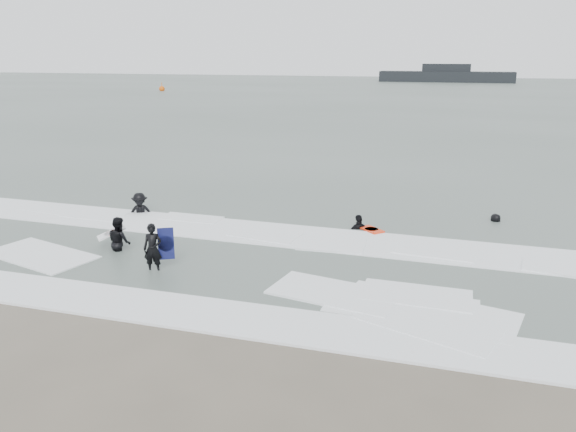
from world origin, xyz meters
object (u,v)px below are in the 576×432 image
(surfer_centre, at_px, (154,272))
(surfer_right_near, at_px, (359,230))
(buoy, at_px, (162,89))
(surfer_wading, at_px, (120,251))
(vessel_horizon, at_px, (446,76))
(surfer_right_far, at_px, (495,222))
(surfer_breaker, at_px, (140,215))

(surfer_centre, height_order, surfer_right_near, surfer_right_near)
(buoy, bearing_deg, surfer_wading, -61.20)
(surfer_centre, bearing_deg, vessel_horizon, 76.01)
(surfer_wading, relative_size, buoy, 1.04)
(surfer_right_near, xyz_separation_m, surfer_right_far, (4.91, 2.54, 0.00))
(surfer_right_near, distance_m, vessel_horizon, 122.69)
(vessel_horizon, bearing_deg, surfer_breaker, -93.22)
(surfer_centre, height_order, surfer_breaker, surfer_breaker)
(buoy, distance_m, vessel_horizon, 69.42)
(buoy, xyz_separation_m, vessel_horizon, (47.31, 50.79, 1.15))
(surfer_right_far, relative_size, buoy, 0.90)
(surfer_right_far, bearing_deg, surfer_right_near, 6.02)
(surfer_right_far, height_order, buoy, buoy)
(surfer_wading, height_order, surfer_right_near, surfer_right_near)
(surfer_right_near, bearing_deg, surfer_breaker, -32.86)
(surfer_right_near, distance_m, buoy, 87.15)
(surfer_wading, relative_size, surfer_breaker, 0.97)
(vessel_horizon, bearing_deg, surfer_wading, -92.34)
(surfer_breaker, relative_size, vessel_horizon, 0.06)
(buoy, bearing_deg, vessel_horizon, 47.03)
(vessel_horizon, bearing_deg, buoy, -132.97)
(surfer_breaker, height_order, vessel_horizon, vessel_horizon)
(surfer_breaker, bearing_deg, buoy, 93.24)
(surfer_centre, distance_m, surfer_right_near, 7.94)
(surfer_breaker, xyz_separation_m, vessel_horizon, (6.94, 123.32, 1.56))
(surfer_right_far, bearing_deg, surfer_breaker, -8.31)
(surfer_right_near, relative_size, surfer_right_far, 1.16)
(surfer_right_far, bearing_deg, surfer_wading, 9.65)
(surfer_wading, height_order, surfer_breaker, surfer_breaker)
(surfer_centre, relative_size, surfer_breaker, 0.87)
(vessel_horizon, bearing_deg, surfer_right_far, -86.71)
(surfer_breaker, height_order, surfer_right_far, surfer_breaker)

